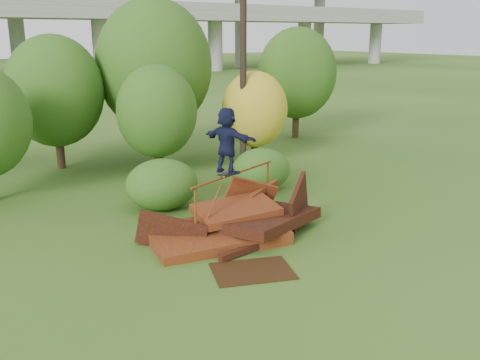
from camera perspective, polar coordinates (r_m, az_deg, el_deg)
ground at (r=14.68m, az=7.15°, el=-7.25°), size 240.00×240.00×0.00m
scrap_pile at (r=15.28m, az=-0.30°, el=-4.75°), size 5.50×3.21×2.01m
grind_rail at (r=15.54m, az=-0.58°, el=-0.65°), size 3.65×1.26×1.73m
skateboard at (r=15.15m, az=-1.38°, el=0.73°), size 0.74×0.41×0.07m
skater at (r=14.93m, az=-1.40°, el=4.24°), size 1.04×1.81×1.86m
flat_plate at (r=13.23m, az=1.33°, el=-9.68°), size 2.30×1.99×0.03m
tree_1 at (r=23.74m, az=-19.15°, el=8.93°), size 4.03×4.03×5.61m
tree_2 at (r=21.40m, az=-8.87°, el=7.23°), size 3.18×3.18×4.48m
tree_3 at (r=24.70m, az=-9.15°, el=11.91°), size 5.17×5.17×7.17m
tree_4 at (r=23.87m, az=1.57°, el=7.55°), size 2.93×2.93×4.05m
tree_5 at (r=29.56m, az=6.10°, el=11.25°), size 4.24×4.24×5.96m
shrub_left at (r=17.68m, az=-8.32°, el=-0.46°), size 2.41×2.23×1.67m
shrub_right at (r=19.67m, az=2.30°, el=1.15°), size 2.20×2.02×1.56m
utility_pole at (r=22.75m, az=0.35°, el=12.69°), size 1.40×0.28×8.93m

